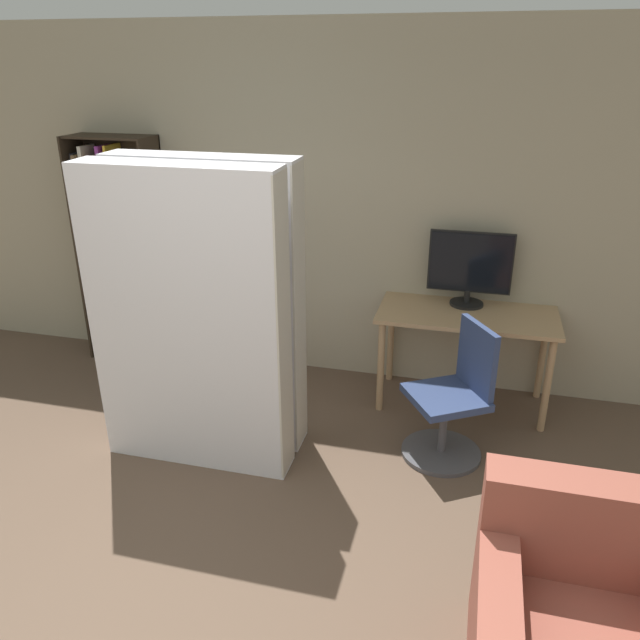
{
  "coord_description": "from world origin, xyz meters",
  "views": [
    {
      "loc": [
        1.18,
        -1.41,
        2.41
      ],
      "look_at": [
        0.36,
        1.74,
        1.05
      ],
      "focal_mm": 35.0,
      "sensor_mm": 36.0,
      "label": 1
    }
  ],
  "objects_px": {
    "mattress_near": "(190,324)",
    "armchair": "(582,628)",
    "monitor": "(470,266)",
    "mattress_far": "(211,305)",
    "office_chair": "(452,405)",
    "bookshelf": "(115,250)"
  },
  "relations": [
    {
      "from": "monitor",
      "to": "mattress_near",
      "type": "relative_size",
      "value": 0.31
    },
    {
      "from": "mattress_far",
      "to": "mattress_near",
      "type": "bearing_deg",
      "value": -90.0
    },
    {
      "from": "monitor",
      "to": "mattress_far",
      "type": "distance_m",
      "value": 1.88
    },
    {
      "from": "mattress_far",
      "to": "armchair",
      "type": "xyz_separation_m",
      "value": [
        2.17,
        -1.42,
        -0.63
      ]
    },
    {
      "from": "mattress_near",
      "to": "armchair",
      "type": "bearing_deg",
      "value": -26.95
    },
    {
      "from": "monitor",
      "to": "office_chair",
      "type": "distance_m",
      "value": 1.09
    },
    {
      "from": "office_chair",
      "to": "mattress_far",
      "type": "bearing_deg",
      "value": -174.89
    },
    {
      "from": "office_chair",
      "to": "armchair",
      "type": "relative_size",
      "value": 1.07
    },
    {
      "from": "monitor",
      "to": "office_chair",
      "type": "height_order",
      "value": "monitor"
    },
    {
      "from": "armchair",
      "to": "mattress_near",
      "type": "bearing_deg",
      "value": 153.05
    },
    {
      "from": "monitor",
      "to": "mattress_near",
      "type": "bearing_deg",
      "value": -140.4
    },
    {
      "from": "armchair",
      "to": "office_chair",
      "type": "bearing_deg",
      "value": 111.14
    },
    {
      "from": "monitor",
      "to": "armchair",
      "type": "relative_size",
      "value": 0.7
    },
    {
      "from": "office_chair",
      "to": "armchair",
      "type": "xyz_separation_m",
      "value": [
        0.6,
        -1.56,
        -0.04
      ]
    },
    {
      "from": "mattress_near",
      "to": "armchair",
      "type": "distance_m",
      "value": 2.52
    },
    {
      "from": "bookshelf",
      "to": "mattress_far",
      "type": "xyz_separation_m",
      "value": [
        1.31,
        -1.0,
        0.01
      ]
    },
    {
      "from": "monitor",
      "to": "mattress_far",
      "type": "xyz_separation_m",
      "value": [
        -1.59,
        -1.0,
        -0.08
      ]
    },
    {
      "from": "bookshelf",
      "to": "mattress_near",
      "type": "height_order",
      "value": "mattress_near"
    },
    {
      "from": "monitor",
      "to": "mattress_near",
      "type": "distance_m",
      "value": 2.06
    },
    {
      "from": "mattress_near",
      "to": "mattress_far",
      "type": "distance_m",
      "value": 0.32
    },
    {
      "from": "office_chair",
      "to": "bookshelf",
      "type": "height_order",
      "value": "bookshelf"
    },
    {
      "from": "mattress_far",
      "to": "monitor",
      "type": "bearing_deg",
      "value": 32.08
    }
  ]
}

